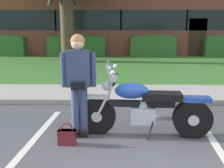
{
  "coord_description": "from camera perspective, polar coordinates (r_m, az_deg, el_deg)",
  "views": [
    {
      "loc": [
        -0.57,
        -2.9,
        1.88
      ],
      "look_at": [
        -0.62,
        1.43,
        0.85
      ],
      "focal_mm": 41.64,
      "sensor_mm": 36.0,
      "label": 1
    }
  ],
  "objects": [
    {
      "name": "curb_strip",
      "position": [
        6.2,
        5.91,
        -3.78
      ],
      "size": [
        60.0,
        0.2,
        0.12
      ],
      "primitive_type": "cube",
      "color": "#ADA89E",
      "rests_on": "ground"
    },
    {
      "name": "concrete_walk",
      "position": [
        7.02,
        5.3,
        -1.89
      ],
      "size": [
        60.0,
        1.5,
        0.08
      ],
      "primitive_type": "cube",
      "color": "#ADA89E",
      "rests_on": "ground"
    },
    {
      "name": "grass_lawn",
      "position": [
        11.05,
        3.63,
        3.7
      ],
      "size": [
        60.0,
        6.76,
        0.06
      ],
      "primitive_type": "cube",
      "color": "#3D752D",
      "rests_on": "ground"
    },
    {
      "name": "stall_stripe_0",
      "position": [
        3.89,
        -21.4,
        -16.51
      ],
      "size": [
        0.47,
        4.4,
        0.01
      ],
      "primitive_type": "cube",
      "rotation": [
        0.0,
        0.0,
        -0.08
      ],
      "color": "silver",
      "rests_on": "ground"
    },
    {
      "name": "motorcycle",
      "position": [
        4.4,
        8.15,
        -5.2
      ],
      "size": [
        2.24,
        0.82,
        1.26
      ],
      "color": "black",
      "rests_on": "ground"
    },
    {
      "name": "rider_person",
      "position": [
        4.28,
        -7.33,
        1.27
      ],
      "size": [
        0.57,
        0.31,
        1.7
      ],
      "color": "black",
      "rests_on": "ground"
    },
    {
      "name": "handbag",
      "position": [
        4.22,
        -9.87,
        -11.13
      ],
      "size": [
        0.28,
        0.13,
        0.36
      ],
      "color": "maroon",
      "rests_on": "ground"
    },
    {
      "name": "hedge_left",
      "position": [
        16.01,
        -22.92,
        7.92
      ],
      "size": [
        2.68,
        0.9,
        1.24
      ],
      "color": "#336B2D",
      "rests_on": "ground"
    },
    {
      "name": "hedge_center_left",
      "position": [
        14.85,
        -7.66,
        8.5
      ],
      "size": [
        3.18,
        0.9,
        1.24
      ],
      "color": "#336B2D",
      "rests_on": "ground"
    },
    {
      "name": "hedge_center_right",
      "position": [
        14.84,
        8.85,
        8.46
      ],
      "size": [
        2.51,
        0.9,
        1.24
      ],
      "color": "#336B2D",
      "rests_on": "ground"
    },
    {
      "name": "brick_building",
      "position": [
        19.64,
        1.67,
        13.47
      ],
      "size": [
        21.42,
        10.1,
        3.83
      ],
      "color": "brown",
      "rests_on": "ground"
    }
  ]
}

